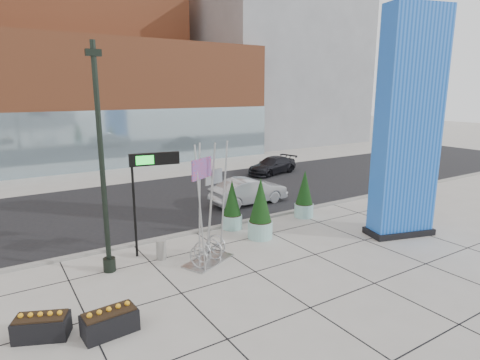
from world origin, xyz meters
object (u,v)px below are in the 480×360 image
blue_pylon (408,129)px  lamp_post (103,183)px  car_silver_mid (249,191)px  concrete_bollard (161,250)px  public_art_sculpture (208,232)px  overhead_street_sign (150,168)px

blue_pylon → lamp_post: size_ratio=1.23×
car_silver_mid → concrete_bollard: bearing=121.1°
blue_pylon → car_silver_mid: blue_pylon is taller
public_art_sculpture → car_silver_mid: public_art_sculpture is taller
overhead_street_sign → car_silver_mid: overhead_street_sign is taller
blue_pylon → overhead_street_sign: (-10.52, 4.09, -1.30)m
lamp_post → car_silver_mid: bearing=26.7°
public_art_sculpture → overhead_street_sign: bearing=102.2°
concrete_bollard → overhead_street_sign: size_ratio=0.19×
overhead_street_sign → car_silver_mid: (7.40, 3.94, -2.83)m
lamp_post → overhead_street_sign: bearing=21.5°
lamp_post → concrete_bollard: size_ratio=10.51×
blue_pylon → public_art_sculpture: blue_pylon is taller
public_art_sculpture → concrete_bollard: (-1.48, 1.23, -0.85)m
concrete_bollard → car_silver_mid: 8.78m
overhead_street_sign → car_silver_mid: 8.85m
overhead_street_sign → public_art_sculpture: bearing=-44.1°
car_silver_mid → overhead_street_sign: bearing=116.4°
lamp_post → car_silver_mid: lamp_post is taller
blue_pylon → car_silver_mid: 9.55m
blue_pylon → overhead_street_sign: 11.36m
public_art_sculpture → concrete_bollard: public_art_sculpture is taller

